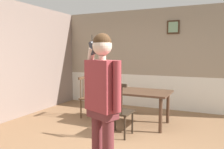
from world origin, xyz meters
name	(u,v)px	position (x,y,z in m)	size (l,w,h in m)	color
ground_plane	(114,149)	(0.00, 0.00, 0.00)	(6.60, 6.60, 0.00)	#846042
room_back_partition	(158,61)	(0.00, 3.00, 1.32)	(5.71, 0.17, 2.74)	gray
dining_table	(134,95)	(-0.15, 1.40, 0.63)	(1.54, 0.91, 0.73)	#4C3323
chair_near_window	(89,97)	(-1.30, 1.42, 0.48)	(0.43, 0.43, 0.98)	#513823
chair_by_doorway	(119,111)	(-0.16, 0.57, 0.48)	(0.48, 0.48, 1.01)	#2D2319
person_figure	(103,95)	(0.21, -0.83, 1.04)	(0.54, 0.37, 1.78)	brown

